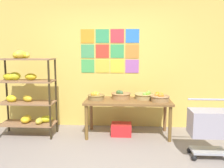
% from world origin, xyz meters
% --- Properties ---
extents(ground, '(9.68, 9.68, 0.00)m').
position_xyz_m(ground, '(0.00, 0.00, 0.00)').
color(ground, gray).
extents(back_wall_with_art, '(5.08, 0.07, 2.78)m').
position_xyz_m(back_wall_with_art, '(0.00, 1.87, 1.39)').
color(back_wall_with_art, '#E4BF53').
rests_on(back_wall_with_art, ground).
extents(banana_shelf_unit, '(1.01, 0.45, 1.60)m').
position_xyz_m(banana_shelf_unit, '(-1.49, 1.21, 0.86)').
color(banana_shelf_unit, '#312614').
rests_on(banana_shelf_unit, ground).
extents(display_table, '(1.59, 0.69, 0.68)m').
position_xyz_m(display_table, '(0.42, 1.30, 0.60)').
color(display_table, brown).
rests_on(display_table, ground).
extents(fruit_basket_left, '(0.38, 0.38, 0.15)m').
position_xyz_m(fruit_basket_left, '(0.73, 1.44, 0.74)').
color(fruit_basket_left, '#A68A50').
rests_on(fruit_basket_left, display_table).
extents(fruit_basket_right, '(0.37, 0.37, 0.16)m').
position_xyz_m(fruit_basket_right, '(0.28, 1.45, 0.74)').
color(fruit_basket_right, '#9F7242').
rests_on(fruit_basket_right, display_table).
extents(fruit_basket_centre, '(0.32, 0.32, 0.16)m').
position_xyz_m(fruit_basket_centre, '(-0.18, 1.31, 0.74)').
color(fruit_basket_centre, olive).
rests_on(fruit_basket_centre, display_table).
extents(fruit_basket_back_left, '(0.34, 0.34, 0.16)m').
position_xyz_m(fruit_basket_back_left, '(0.99, 1.22, 0.75)').
color(fruit_basket_back_left, '#9D7646').
rests_on(fruit_basket_back_left, display_table).
extents(produce_crate_under_table, '(0.38, 0.32, 0.22)m').
position_xyz_m(produce_crate_under_table, '(0.30, 1.31, 0.11)').
color(produce_crate_under_table, red).
rests_on(produce_crate_under_table, ground).
extents(shopping_cart, '(0.58, 0.42, 0.86)m').
position_xyz_m(shopping_cart, '(1.62, 0.44, 0.50)').
color(shopping_cart, black).
rests_on(shopping_cart, ground).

